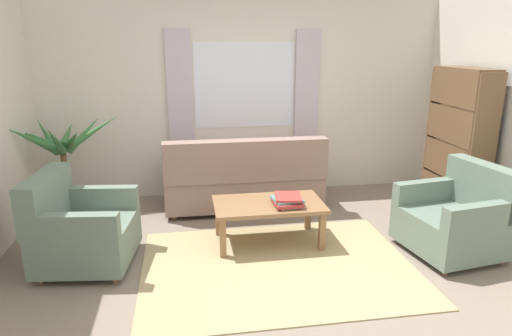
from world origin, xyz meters
TOP-DOWN VIEW (x-y plane):
  - ground_plane at (0.00, 0.00)m, footprint 6.24×6.24m
  - wall_back at (0.00, 2.26)m, footprint 5.32×0.12m
  - window_with_curtains at (0.00, 2.18)m, footprint 1.98×0.07m
  - area_rug at (0.00, 0.00)m, footprint 2.47×1.83m
  - couch at (-0.11, 1.56)m, footprint 1.90×0.82m
  - armchair_left at (-1.79, 0.35)m, footprint 0.92×0.93m
  - armchair_right at (1.77, 0.03)m, footprint 0.94×0.95m
  - coffee_table at (0.01, 0.53)m, footprint 1.10×0.64m
  - book_stack_on_table at (0.18, 0.43)m, footprint 0.31×0.34m
  - potted_plant at (-2.20, 1.69)m, footprint 1.21×1.20m
  - bookshelf at (2.35, 1.05)m, footprint 0.30×0.94m

SIDE VIEW (x-z plane):
  - ground_plane at x=0.00m, z-range 0.00..0.00m
  - area_rug at x=0.00m, z-range 0.00..0.01m
  - armchair_left at x=-1.79m, z-range -0.09..0.79m
  - armchair_right at x=1.77m, z-range -0.09..0.79m
  - couch at x=-0.11m, z-range -0.09..0.83m
  - coffee_table at x=0.01m, z-range 0.16..0.60m
  - book_stack_on_table at x=0.18m, z-range 0.44..0.54m
  - potted_plant at x=-2.20m, z-range -0.06..1.15m
  - bookshelf at x=2.35m, z-range -0.09..1.63m
  - wall_back at x=0.00m, z-range 0.00..2.60m
  - window_with_curtains at x=0.00m, z-range 0.75..2.15m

